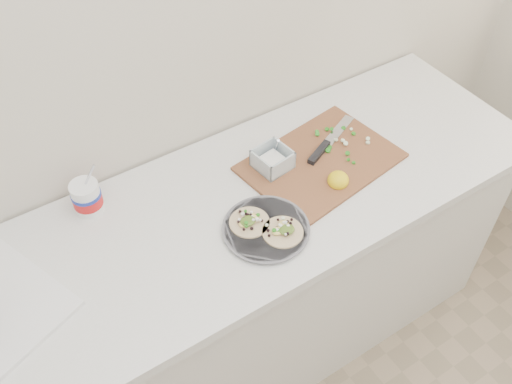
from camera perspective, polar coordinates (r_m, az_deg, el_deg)
counter at (r=2.06m, az=-6.33°, el=-11.67°), size 2.44×0.66×0.90m
taco_plate at (r=1.67m, az=1.00°, el=-3.53°), size 0.26×0.26×0.04m
tub at (r=1.76m, az=-16.54°, el=-0.24°), size 0.09×0.09×0.20m
cutboard at (r=1.87m, az=6.06°, el=3.34°), size 0.53×0.40×0.08m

